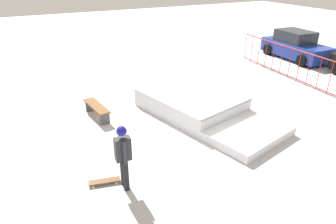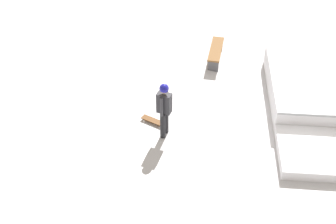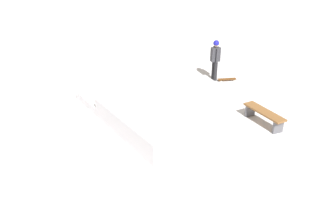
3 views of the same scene
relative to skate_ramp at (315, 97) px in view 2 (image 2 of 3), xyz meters
name	(u,v)px [view 2 (image 2 of 3)]	position (x,y,z in m)	size (l,w,h in m)	color
ground_plane	(292,123)	(1.03, -0.51, -0.32)	(60.00, 60.00, 0.00)	silver
skate_ramp	(315,97)	(0.00, 0.00, 0.00)	(5.87, 3.83, 0.74)	silver
skater	(164,106)	(2.68, -3.84, 0.69)	(0.44, 0.39, 1.73)	black
skateboard	(154,121)	(2.32, -4.27, -0.24)	(0.38, 0.82, 0.09)	#593314
park_bench	(216,51)	(-1.50, -3.42, 0.04)	(1.64, 0.61, 0.48)	brown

